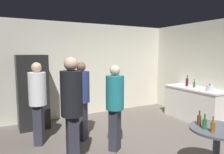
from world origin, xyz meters
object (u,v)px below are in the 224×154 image
Objects in this scene: beer_bottle_amber at (213,127)px; beer_bottle_green at (205,123)px; foreground_table at (217,135)px; person_in_navy_shirt at (82,95)px; person_in_black_shirt at (72,105)px; beer_bottle_brown at (199,120)px; person_in_teal_shirt at (115,101)px; refrigerator at (32,92)px; person_in_white_shirt at (38,97)px; wine_bottle_on_counter at (187,82)px; beer_bottle_on_counter at (194,84)px; kettle at (210,88)px.

beer_bottle_amber is 1.00× the size of beer_bottle_green.
person_in_navy_shirt is (-1.33, 2.20, 0.34)m from foreground_table.
person_in_navy_shirt is (0.53, 1.02, -0.08)m from person_in_black_shirt.
person_in_navy_shirt is at bearing 121.24° from beer_bottle_brown.
beer_bottle_amber is 0.30m from beer_bottle_brown.
person_in_teal_shirt reaches higher than beer_bottle_green.
refrigerator reaches higher than person_in_white_shirt.
beer_bottle_on_counter is at bearing -91.63° from wine_bottle_on_counter.
kettle is 0.56m from beer_bottle_on_counter.
beer_bottle_green is (-2.08, -1.96, -0.17)m from beer_bottle_on_counter.
person_in_black_shirt reaches higher than person_in_white_shirt.
person_in_black_shirt is (-1.73, 0.95, 0.23)m from beer_bottle_brown.
refrigerator reaches higher than beer_bottle_on_counter.
beer_bottle_amber is 0.14× the size of person_in_navy_shirt.
kettle is 0.15× the size of person_in_teal_shirt.
person_in_navy_shirt is at bearing 167.06° from kettle.
kettle is 3.66m from person_in_black_shirt.
beer_bottle_on_counter is at bearing 45.24° from beer_bottle_amber.
person_in_white_shirt reaches higher than beer_bottle_amber.
person_in_white_shirt is (-0.32, 1.20, -0.08)m from person_in_black_shirt.
person_in_navy_shirt reaches higher than beer_bottle_brown.
wine_bottle_on_counter is at bearing 48.49° from beer_bottle_amber.
foreground_table is 0.29m from beer_bottle_amber.
refrigerator is 3.83m from beer_bottle_brown.
beer_bottle_amber and beer_bottle_green have the same top height.
beer_bottle_amber is at bearing -15.39° from person_in_navy_shirt.
refrigerator is at bearing 121.64° from beer_bottle_brown.
person_in_navy_shirt reaches higher than beer_bottle_amber.
person_in_white_shirt is at bearing 178.89° from wine_bottle_on_counter.
person_in_black_shirt is (-1.65, 1.25, 0.23)m from beer_bottle_amber.
refrigerator is 1.52m from person_in_navy_shirt.
person_in_navy_shirt is (-3.21, -0.09, -0.05)m from wine_bottle_on_counter.
beer_bottle_amber is 0.14m from beer_bottle_green.
person_in_navy_shirt is (-0.38, 0.76, 0.02)m from person_in_teal_shirt.
beer_bottle_on_counter is 0.14× the size of person_in_white_shirt.
person_in_teal_shirt is at bearing -179.06° from kettle.
kettle is at bearing 37.93° from beer_bottle_amber.
person_in_navy_shirt is at bearing 12.57° from person_in_white_shirt.
person_in_navy_shirt is at bearing 177.01° from beer_bottle_on_counter.
person_in_white_shirt is (-0.85, 0.17, 0.00)m from person_in_navy_shirt.
refrigerator is 7.83× the size of beer_bottle_amber.
beer_bottle_green is at bearing 86.04° from beer_bottle_amber.
beer_bottle_brown is at bearing -146.66° from kettle.
refrigerator reaches higher than beer_bottle_brown.
wine_bottle_on_counter is 0.19× the size of person_in_white_shirt.
kettle reaches higher than beer_bottle_green.
beer_bottle_amber is at bearing -61.48° from refrigerator.
person_in_white_shirt is at bearing 133.65° from beer_bottle_brown.
person_in_teal_shirt is (-2.83, -0.59, -0.04)m from beer_bottle_on_counter.
person_in_navy_shirt reaches higher than person_in_teal_shirt.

